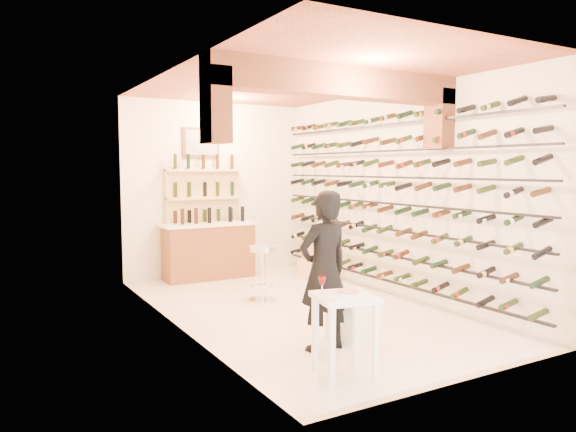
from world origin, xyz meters
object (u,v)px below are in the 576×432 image
object	(u,v)px
back_counter	(209,249)
person	(324,271)
crate_lower	(316,268)
tasting_table	(344,309)
chrome_barstool	(263,269)
wine_rack	(384,197)
white_stool	(350,318)

from	to	relation	value
back_counter	person	distance (m)	4.28
person	crate_lower	distance (m)	3.98
tasting_table	back_counter	bearing A→B (deg)	95.84
person	chrome_barstool	distance (m)	2.33
chrome_barstool	crate_lower	xyz separation A→B (m)	(1.64, 1.08, -0.31)
tasting_table	chrome_barstool	xyz separation A→B (m)	(0.64, 2.97, -0.16)
back_counter	tasting_table	xyz separation A→B (m)	(-0.58, -4.96, 0.11)
crate_lower	wine_rack	bearing A→B (deg)	-85.68
person	crate_lower	size ratio (longest dim) A/B	3.05
back_counter	person	size ratio (longest dim) A/B	0.97
tasting_table	white_stool	size ratio (longest dim) A/B	1.90
wine_rack	chrome_barstool	size ratio (longest dim) A/B	6.83
crate_lower	back_counter	bearing A→B (deg)	151.76
back_counter	person	bearing A→B (deg)	-94.59
tasting_table	white_stool	bearing A→B (deg)	63.07
person	chrome_barstool	bearing A→B (deg)	-105.64
white_stool	chrome_barstool	xyz separation A→B (m)	(-0.05, 2.12, 0.23)
wine_rack	crate_lower	bearing A→B (deg)	94.32
wine_rack	back_counter	bearing A→B (deg)	124.66
person	white_stool	bearing A→B (deg)	-168.80
tasting_table	crate_lower	size ratio (longest dim) A/B	1.66
chrome_barstool	back_counter	bearing A→B (deg)	91.80
tasting_table	chrome_barstool	world-z (taller)	tasting_table
back_counter	tasting_table	size ratio (longest dim) A/B	1.78
back_counter	person	world-z (taller)	person
chrome_barstool	crate_lower	distance (m)	1.99
wine_rack	person	distance (m)	2.79
wine_rack	back_counter	xyz separation A→B (m)	(-1.83, 2.65, -1.02)
wine_rack	tasting_table	distance (m)	3.46
tasting_table	crate_lower	bearing A→B (deg)	73.13
wine_rack	tasting_table	size ratio (longest dim) A/B	5.98
white_stool	chrome_barstool	world-z (taller)	chrome_barstool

